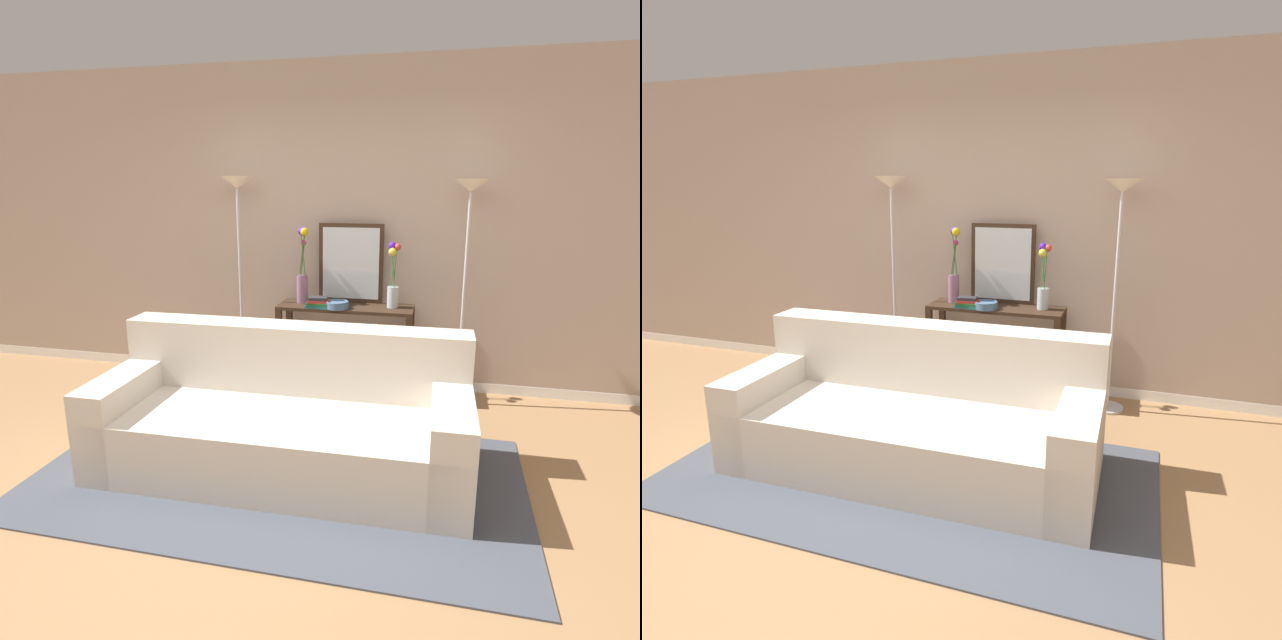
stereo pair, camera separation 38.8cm
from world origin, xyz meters
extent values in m
cube|color=#9E754C|center=(0.00, 0.00, -0.01)|extent=(16.00, 16.00, 0.02)
cube|color=white|center=(0.00, 2.29, 0.04)|extent=(12.00, 0.15, 0.09)
cube|color=tan|center=(0.00, 2.29, 1.44)|extent=(12.00, 0.14, 2.70)
cube|color=#474C56|center=(-0.06, 0.47, 0.01)|extent=(3.02, 1.66, 0.01)
cube|color=beige|center=(-0.06, 0.57, 0.21)|extent=(2.34, 0.99, 0.42)
cube|color=beige|center=(-0.07, 0.91, 0.65)|extent=(2.33, 0.30, 0.46)
cube|color=beige|center=(-1.10, 0.55, 0.30)|extent=(0.25, 0.96, 0.60)
cube|color=beige|center=(0.98, 0.58, 0.30)|extent=(0.25, 0.96, 0.60)
cube|color=#382619|center=(0.09, 1.98, 0.77)|extent=(1.15, 0.37, 0.03)
cube|color=#382619|center=(0.09, 1.98, 0.15)|extent=(1.06, 0.31, 0.01)
cube|color=#382619|center=(-0.46, 1.82, 0.38)|extent=(0.05, 0.05, 0.75)
cube|color=#382619|center=(0.64, 1.82, 0.38)|extent=(0.05, 0.05, 0.75)
cube|color=#382619|center=(-0.46, 2.14, 0.38)|extent=(0.05, 0.05, 0.75)
cube|color=#382619|center=(0.64, 2.14, 0.38)|extent=(0.05, 0.05, 0.75)
cylinder|color=silver|center=(-0.85, 1.94, 0.01)|extent=(0.26, 0.26, 0.02)
cylinder|color=silver|center=(-0.85, 1.94, 0.89)|extent=(0.02, 0.02, 1.73)
cone|color=silver|center=(-0.85, 1.94, 1.80)|extent=(0.28, 0.28, 0.10)
cylinder|color=silver|center=(1.05, 1.94, 0.01)|extent=(0.26, 0.26, 0.02)
cylinder|color=silver|center=(1.05, 1.94, 0.88)|extent=(0.02, 0.02, 1.71)
cone|color=silver|center=(1.05, 1.94, 1.78)|extent=(0.28, 0.28, 0.10)
cube|color=#382619|center=(0.10, 2.13, 1.12)|extent=(0.56, 0.02, 0.68)
cube|color=silver|center=(0.10, 2.12, 1.12)|extent=(0.49, 0.01, 0.61)
cylinder|color=gray|center=(-0.31, 2.01, 0.90)|extent=(0.10, 0.10, 0.24)
cylinder|color=#3D7538|center=(-0.29, 2.01, 1.21)|extent=(0.03, 0.05, 0.37)
sphere|color=gold|center=(-0.28, 2.00, 1.40)|extent=(0.07, 0.07, 0.07)
cylinder|color=#3D7538|center=(-0.31, 2.03, 1.21)|extent=(0.06, 0.01, 0.37)
sphere|color=#5D1DE3|center=(-0.31, 2.05, 1.40)|extent=(0.07, 0.07, 0.07)
cylinder|color=#3D7538|center=(-0.30, 2.03, 1.16)|extent=(0.04, 0.02, 0.27)
sphere|color=#D62A7D|center=(-0.30, 2.05, 1.30)|extent=(0.05, 0.05, 0.05)
cylinder|color=silver|center=(0.48, 2.01, 0.87)|extent=(0.10, 0.10, 0.18)
cylinder|color=#3D7538|center=(0.49, 2.02, 1.12)|extent=(0.03, 0.02, 0.33)
sphere|color=#C24231|center=(0.50, 2.03, 1.29)|extent=(0.06, 0.06, 0.06)
cylinder|color=#3D7538|center=(0.47, 2.02, 1.13)|extent=(0.03, 0.03, 0.33)
sphere|color=#4F18C3|center=(0.46, 2.03, 1.29)|extent=(0.07, 0.07, 0.07)
cylinder|color=#3D7538|center=(0.48, 1.99, 1.11)|extent=(0.04, 0.02, 0.29)
sphere|color=gold|center=(0.47, 1.97, 1.25)|extent=(0.07, 0.07, 0.07)
cylinder|color=#4C7093|center=(0.04, 1.86, 0.81)|extent=(0.19, 0.19, 0.05)
torus|color=#4C7093|center=(0.04, 1.86, 0.84)|extent=(0.19, 0.19, 0.01)
cube|color=#1E7075|center=(-0.12, 1.87, 0.79)|extent=(0.22, 0.15, 0.02)
cube|color=#236033|center=(-0.12, 1.86, 0.81)|extent=(0.20, 0.13, 0.03)
cube|color=#BC3328|center=(-0.12, 1.86, 0.84)|extent=(0.19, 0.14, 0.02)
cube|color=#2D2D33|center=(-0.13, 1.86, 0.86)|extent=(0.17, 0.12, 0.03)
cube|color=slate|center=(-0.35, 1.98, 0.06)|extent=(0.06, 0.16, 0.12)
cube|color=gold|center=(-0.29, 1.98, 0.05)|extent=(0.06, 0.17, 0.10)
cube|color=#2D2D33|center=(-0.23, 1.98, 0.06)|extent=(0.06, 0.18, 0.12)
cube|color=#B77F33|center=(-0.18, 1.98, 0.06)|extent=(0.04, 0.17, 0.12)
cube|color=#236033|center=(-0.13, 1.98, 0.06)|extent=(0.06, 0.16, 0.12)
cube|color=silver|center=(-0.07, 1.98, 0.05)|extent=(0.05, 0.17, 0.10)
cube|color=#6B3360|center=(-0.02, 1.98, 0.06)|extent=(0.04, 0.18, 0.13)
camera|label=1|loc=(0.89, -2.39, 1.80)|focal=29.97mm
camera|label=2|loc=(1.26, -2.28, 1.80)|focal=29.97mm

